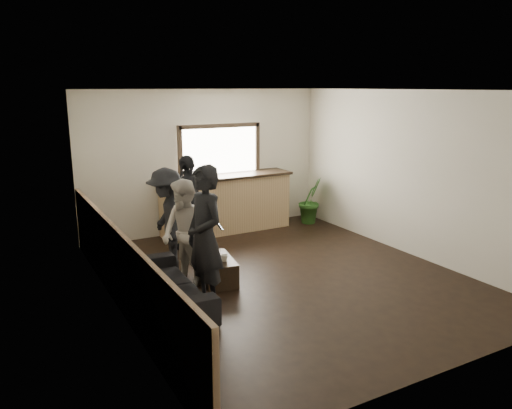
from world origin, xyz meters
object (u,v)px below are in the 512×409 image
bar_counter (226,200)px  coffee_table (217,270)px  sofa (167,284)px  potted_plant (311,200)px  person_b (185,234)px  person_a (205,237)px  person_c (167,220)px  cup_b (224,258)px  person_d (189,202)px  cup_a (208,253)px

bar_counter → coffee_table: bar_counter is taller
sofa → potted_plant: bearing=-57.0°
sofa → person_b: person_b is taller
potted_plant → person_a: 4.53m
person_c → cup_b: bearing=34.6°
bar_counter → person_c: bearing=-138.5°
cup_b → coffee_table: bearing=104.4°
cup_b → person_b: size_ratio=0.07×
person_c → person_d: bearing=149.1°
cup_b → sofa: bearing=-166.8°
bar_counter → cup_b: (-1.23, -2.52, -0.23)m
potted_plant → person_a: size_ratio=0.52×
sofa → cup_a: bearing=-54.5°
person_d → person_b: bearing=18.9°
person_d → coffee_table: bearing=34.0°
cup_b → potted_plant: bearing=35.9°
person_c → person_a: bearing=7.2°
bar_counter → person_b: bar_counter is taller
sofa → cup_b: sofa is taller
person_b → cup_b: bearing=49.3°
bar_counter → potted_plant: bearing=-9.0°
coffee_table → cup_b: bearing=-75.6°
sofa → person_d: person_d is taller
coffee_table → person_c: (-0.47, 0.81, 0.64)m
person_b → sofa: bearing=-58.8°
person_d → cup_a: bearing=30.5°
bar_counter → cup_a: bearing=-121.7°
person_c → person_d: (0.71, 0.90, 0.03)m
person_b → coffee_table: bearing=66.8°
cup_b → person_b: (-0.51, 0.25, 0.37)m
person_d → cup_b: bearing=36.2°
person_a → potted_plant: bearing=122.0°
sofa → person_b: size_ratio=1.24×
cup_a → person_d: 1.64m
sofa → person_d: size_ratio=1.15×
coffee_table → cup_a: size_ratio=6.36×
sofa → potted_plant: potted_plant is taller
cup_b → person_d: bearing=84.1°
coffee_table → person_c: person_c is taller
person_a → person_d: (0.71, 2.38, -0.10)m
sofa → person_d: 2.47m
sofa → cup_a: sofa is taller
sofa → person_a: size_ratio=1.03×
bar_counter → cup_b: bearing=-115.9°
coffee_table → person_d: bearing=82.0°
coffee_table → potted_plant: size_ratio=0.84×
potted_plant → person_b: size_ratio=0.62×
potted_plant → person_c: (-3.59, -1.24, 0.33)m
person_b → person_c: person_c is taller
person_b → person_c: size_ratio=0.96×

